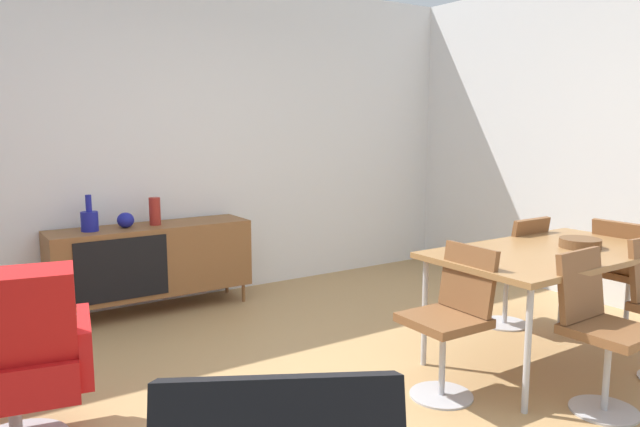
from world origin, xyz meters
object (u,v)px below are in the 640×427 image
object	(u,v)px
lounge_chair_red	(9,358)
dining_chair_back_right	(514,267)
vase_sculptural_dark	(126,220)
sideboard	(152,259)
vase_cobalt	(89,220)
dining_table	(551,256)
dining_chair_front_left	(599,325)
wooden_bowl_on_table	(580,243)
dining_chair_near_window	(452,315)
dining_chair_far_end	(625,272)
vase_ceramic_small	(155,211)

from	to	relation	value
lounge_chair_red	dining_chair_back_right	bearing A→B (deg)	-2.17
lounge_chair_red	vase_sculptural_dark	bearing A→B (deg)	59.30
sideboard	dining_chair_back_right	bearing A→B (deg)	-41.33
sideboard	vase_cobalt	distance (m)	0.60
sideboard	dining_table	size ratio (longest dim) A/B	1.00
vase_cobalt	dining_chair_front_left	world-z (taller)	vase_cobalt
wooden_bowl_on_table	dining_chair_near_window	distance (m)	1.15
dining_chair_far_end	dining_chair_front_left	bearing A→B (deg)	-155.83
dining_chair_back_right	dining_chair_far_end	distance (m)	0.78
dining_chair_back_right	vase_sculptural_dark	bearing A→B (deg)	141.09
vase_cobalt	dining_chair_back_right	bearing A→B (deg)	-35.88
dining_table	dining_chair_near_window	world-z (taller)	dining_chair_near_window
vase_cobalt	dining_chair_back_right	xyz separation A→B (m)	(2.62, -1.90, -0.34)
vase_sculptural_dark	vase_ceramic_small	size ratio (longest dim) A/B	0.59
sideboard	wooden_bowl_on_table	distance (m)	3.24
vase_sculptural_dark	dining_chair_front_left	xyz separation A→B (m)	(1.65, -3.01, -0.31)
vase_ceramic_small	dining_chair_front_left	size ratio (longest dim) A/B	0.26
wooden_bowl_on_table	dining_table	bearing A→B (deg)	165.25
vase_cobalt	dining_chair_back_right	size ratio (longest dim) A/B	0.33
dining_table	dining_chair_far_end	bearing A→B (deg)	-0.11
vase_cobalt	lounge_chair_red	world-z (taller)	vase_cobalt
lounge_chair_red	wooden_bowl_on_table	bearing A→B (deg)	-12.84
vase_cobalt	vase_sculptural_dark	bearing A→B (deg)	0.00
vase_ceramic_small	dining_table	distance (m)	3.03
vase_ceramic_small	dining_chair_front_left	bearing A→B (deg)	-64.95
dining_chair_back_right	dining_chair_far_end	bearing A→B (deg)	-46.15
vase_ceramic_small	wooden_bowl_on_table	xyz separation A→B (m)	(1.98, -2.51, -0.06)
sideboard	dining_chair_back_right	world-z (taller)	dining_chair_back_right
vase_cobalt	dining_chair_near_window	xyz separation A→B (m)	(1.38, -2.46, -0.34)
vase_sculptural_dark	dining_table	bearing A→B (deg)	-50.85
vase_sculptural_dark	dining_chair_far_end	world-z (taller)	dining_chair_far_end
vase_cobalt	vase_ceramic_small	world-z (taller)	vase_cobalt
dining_table	dining_chair_near_window	size ratio (longest dim) A/B	1.87
dining_chair_near_window	lounge_chair_red	xyz separation A→B (m)	(-2.16, 0.69, -0.00)
wooden_bowl_on_table	vase_cobalt	bearing A→B (deg)	134.72
sideboard	vase_ceramic_small	distance (m)	0.40
dining_chair_near_window	dining_chair_far_end	world-z (taller)	same
sideboard	vase_sculptural_dark	size ratio (longest dim) A/B	12.08
vase_sculptural_dark	sideboard	bearing A→B (deg)	-0.55
dining_chair_front_left	dining_chair_near_window	bearing A→B (deg)	133.90
dining_table	dining_chair_near_window	xyz separation A→B (m)	(-0.89, -0.00, -0.23)
sideboard	dining_chair_front_left	xyz separation A→B (m)	(1.45, -3.01, 0.03)
wooden_bowl_on_table	dining_chair_front_left	world-z (taller)	dining_chair_front_left
vase_ceramic_small	wooden_bowl_on_table	world-z (taller)	vase_ceramic_small
dining_table	dining_chair_back_right	size ratio (longest dim) A/B	1.87
vase_sculptural_dark	wooden_bowl_on_table	distance (m)	3.35
sideboard	lounge_chair_red	xyz separation A→B (m)	(-1.25, -1.77, 0.03)
vase_ceramic_small	dining_chair_far_end	distance (m)	3.63
vase_sculptural_dark	dining_chair_back_right	distance (m)	3.04
dining_chair_back_right	lounge_chair_red	world-z (taller)	lounge_chair_red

